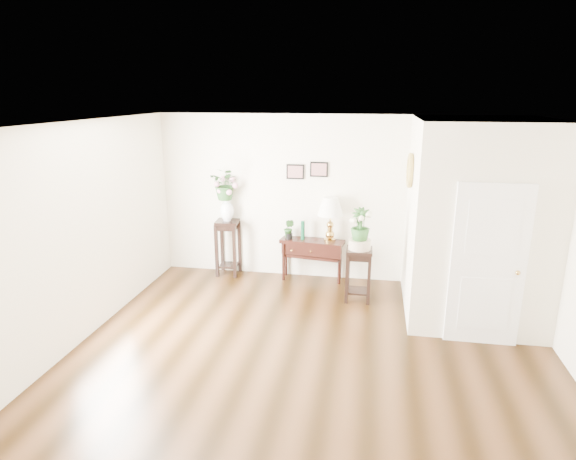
% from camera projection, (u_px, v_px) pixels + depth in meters
% --- Properties ---
extents(floor, '(6.00, 5.50, 0.02)m').
position_uv_depth(floor, '(311.00, 358.00, 5.89)').
color(floor, '#462914').
rests_on(floor, ground).
extents(ceiling, '(6.00, 5.50, 0.02)m').
position_uv_depth(ceiling, '(315.00, 125.00, 5.12)').
color(ceiling, white).
rests_on(ceiling, ground).
extents(wall_back, '(6.00, 0.02, 2.80)m').
position_uv_depth(wall_back, '(333.00, 199.00, 8.10)').
color(wall_back, '#F2E6C9').
rests_on(wall_back, ground).
extents(wall_front, '(6.00, 0.02, 2.80)m').
position_uv_depth(wall_front, '(255.00, 390.00, 2.90)').
color(wall_front, '#F2E6C9').
rests_on(wall_front, ground).
extents(wall_left, '(0.02, 5.50, 2.80)m').
position_uv_depth(wall_left, '(75.00, 236.00, 6.01)').
color(wall_left, '#F2E6C9').
rests_on(wall_left, ground).
extents(partition, '(1.80, 1.95, 2.80)m').
position_uv_depth(partition, '(475.00, 219.00, 6.83)').
color(partition, '#F2E6C9').
rests_on(partition, floor).
extents(door, '(0.90, 0.05, 2.10)m').
position_uv_depth(door, '(488.00, 266.00, 5.98)').
color(door, white).
rests_on(door, floor).
extents(art_print_left, '(0.30, 0.02, 0.25)m').
position_uv_depth(art_print_left, '(295.00, 172.00, 8.07)').
color(art_print_left, black).
rests_on(art_print_left, wall_back).
extents(art_print_right, '(0.30, 0.02, 0.25)m').
position_uv_depth(art_print_right, '(319.00, 169.00, 7.99)').
color(art_print_right, black).
rests_on(art_print_right, wall_back).
extents(wall_ornament, '(0.07, 0.51, 0.51)m').
position_uv_depth(wall_ornament, '(410.00, 170.00, 6.92)').
color(wall_ornament, '#AE9642').
rests_on(wall_ornament, partition).
extents(console_table, '(1.12, 0.51, 0.72)m').
position_uv_depth(console_table, '(312.00, 260.00, 8.27)').
color(console_table, black).
rests_on(console_table, floor).
extents(table_lamp, '(0.54, 0.54, 0.76)m').
position_uv_depth(table_lamp, '(330.00, 221.00, 8.03)').
color(table_lamp, '#B38C40').
rests_on(table_lamp, console_table).
extents(green_vase, '(0.08, 0.08, 0.32)m').
position_uv_depth(green_vase, '(303.00, 230.00, 8.16)').
color(green_vase, '#0C4127').
rests_on(green_vase, console_table).
extents(potted_plant, '(0.22, 0.19, 0.33)m').
position_uv_depth(potted_plant, '(289.00, 229.00, 8.20)').
color(potted_plant, '#234F1F').
rests_on(potted_plant, console_table).
extents(plant_stand_a, '(0.42, 0.42, 0.99)m').
position_uv_depth(plant_stand_a, '(228.00, 248.00, 8.49)').
color(plant_stand_a, black).
rests_on(plant_stand_a, floor).
extents(porcelain_vase, '(0.29, 0.29, 0.41)m').
position_uv_depth(porcelain_vase, '(227.00, 208.00, 8.29)').
color(porcelain_vase, white).
rests_on(porcelain_vase, plant_stand_a).
extents(lily_arrangement, '(0.59, 0.54, 0.56)m').
position_uv_depth(lily_arrangement, '(226.00, 182.00, 8.17)').
color(lily_arrangement, '#234F1F').
rests_on(lily_arrangement, porcelain_vase).
extents(plant_stand_b, '(0.40, 0.40, 0.83)m').
position_uv_depth(plant_stand_b, '(358.00, 275.00, 7.44)').
color(plant_stand_b, black).
rests_on(plant_stand_b, floor).
extents(ceramic_bowl, '(0.42, 0.42, 0.15)m').
position_uv_depth(ceramic_bowl, '(360.00, 244.00, 7.31)').
color(ceramic_bowl, '#C0B29D').
rests_on(ceramic_bowl, plant_stand_b).
extents(narcissus, '(0.36, 0.36, 0.52)m').
position_uv_depth(narcissus, '(360.00, 225.00, 7.22)').
color(narcissus, '#234F1F').
rests_on(narcissus, ceramic_bowl).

